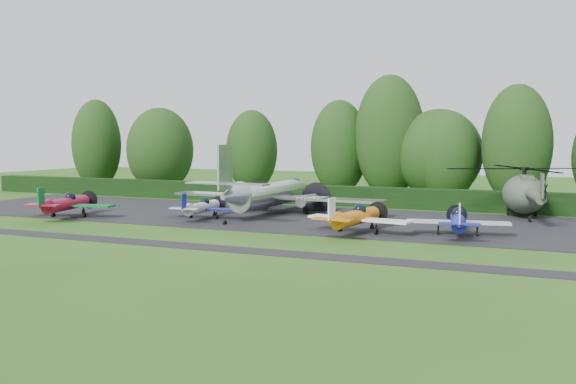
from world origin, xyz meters
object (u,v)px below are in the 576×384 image
at_px(light_plane_white, 202,207).
at_px(light_plane_red, 67,204).
at_px(light_plane_blue, 458,221).
at_px(helicopter, 524,191).
at_px(light_plane_orange, 356,217).
at_px(transport_plane, 269,194).

bearing_deg(light_plane_white, light_plane_red, -156.71).
distance_m(light_plane_white, light_plane_blue, 21.37).
distance_m(light_plane_blue, helicopter, 13.83).
xyz_separation_m(light_plane_orange, light_plane_blue, (6.93, 1.70, -0.09)).
height_order(light_plane_orange, light_plane_blue, light_plane_orange).
height_order(transport_plane, light_plane_red, transport_plane).
bearing_deg(light_plane_orange, light_plane_blue, 5.59).
relative_size(light_plane_orange, light_plane_blue, 1.08).
relative_size(light_plane_red, light_plane_orange, 1.01).
bearing_deg(light_plane_white, light_plane_blue, 1.63).
relative_size(light_plane_white, helicopter, 0.44).
bearing_deg(light_plane_blue, light_plane_red, -165.37).
xyz_separation_m(transport_plane, light_plane_orange, (10.66, -8.02, -0.61)).
xyz_separation_m(light_plane_blue, helicopter, (3.59, 13.30, 1.21)).
bearing_deg(light_plane_red, light_plane_orange, 14.99).
bearing_deg(transport_plane, light_plane_blue, -22.10).
bearing_deg(light_plane_white, helicopter, 30.61).
bearing_deg(transport_plane, light_plane_orange, -39.27).
relative_size(transport_plane, light_plane_white, 2.99).
distance_m(transport_plane, light_plane_red, 17.51).
relative_size(light_plane_blue, helicopter, 0.47).
bearing_deg(light_plane_orange, transport_plane, 134.87).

